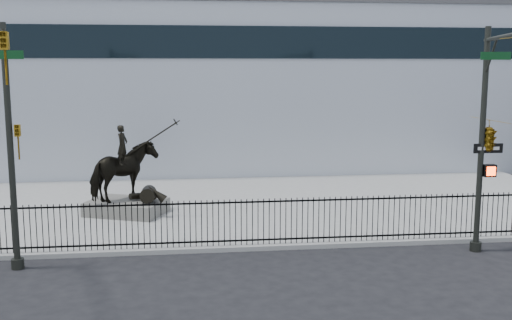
{
  "coord_description": "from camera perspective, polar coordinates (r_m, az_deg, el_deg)",
  "views": [
    {
      "loc": [
        -2.13,
        -17.18,
        5.8
      ],
      "look_at": [
        0.67,
        6.0,
        2.15
      ],
      "focal_mm": 42.0,
      "sensor_mm": 36.0,
      "label": 1
    }
  ],
  "objects": [
    {
      "name": "traffic_signal_left",
      "position": [
        17.28,
        -22.37,
        2.34
      ],
      "size": [
        1.52,
        4.84,
        7.0
      ],
      "color": "black",
      "rests_on": "ground"
    },
    {
      "name": "traffic_signal_right",
      "position": [
        17.47,
        22.7,
        5.09
      ],
      "size": [
        2.17,
        6.86,
        7.0
      ],
      "color": "black",
      "rests_on": "ground"
    },
    {
      "name": "plaza",
      "position": [
        24.94,
        -1.81,
        -4.39
      ],
      "size": [
        30.0,
        12.0,
        0.15
      ],
      "primitive_type": "cube",
      "color": "gray",
      "rests_on": "ground"
    },
    {
      "name": "building",
      "position": [
        37.26,
        -3.63,
        6.87
      ],
      "size": [
        44.0,
        14.0,
        9.0
      ],
      "primitive_type": "cube",
      "color": "silver",
      "rests_on": "ground"
    },
    {
      "name": "statue_plinth",
      "position": [
        23.77,
        -12.22,
        -4.41
      ],
      "size": [
        3.35,
        2.85,
        0.53
      ],
      "primitive_type": "cube",
      "rotation": [
        0.0,
        0.0,
        -0.38
      ],
      "color": "#5C5954",
      "rests_on": "plaza"
    },
    {
      "name": "ground",
      "position": [
        18.25,
        0.18,
        -9.64
      ],
      "size": [
        120.0,
        120.0,
        0.0
      ],
      "primitive_type": "plane",
      "color": "black",
      "rests_on": "ground"
    },
    {
      "name": "equestrian_statue",
      "position": [
        23.47,
        -12.22,
        -1.15
      ],
      "size": [
        3.39,
        2.79,
        3.07
      ],
      "rotation": [
        0.0,
        0.0,
        -0.38
      ],
      "color": "black",
      "rests_on": "statue_plinth"
    },
    {
      "name": "picket_fence",
      "position": [
        19.19,
        -0.28,
        -5.9
      ],
      "size": [
        22.1,
        0.1,
        1.5
      ],
      "color": "black",
      "rests_on": "plaza"
    }
  ]
}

